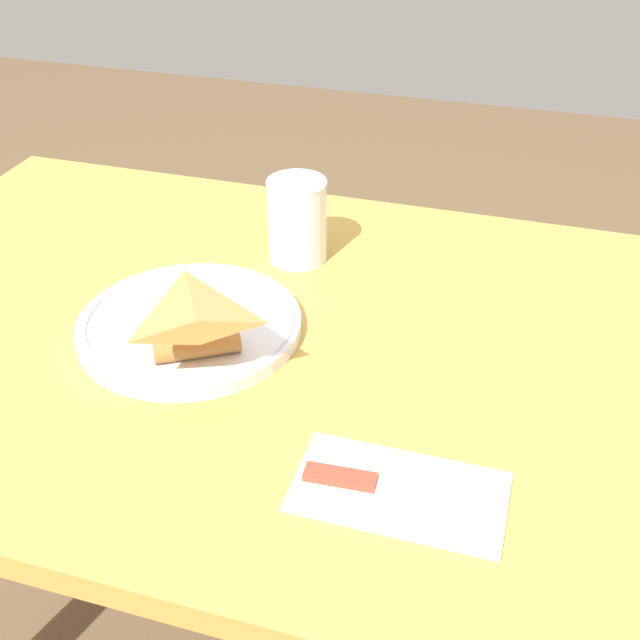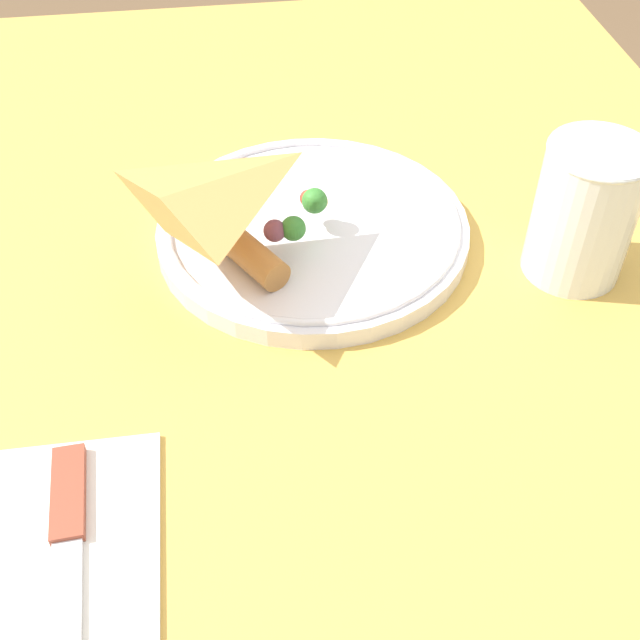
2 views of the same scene
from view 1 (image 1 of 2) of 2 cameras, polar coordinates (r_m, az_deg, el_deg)
dining_table at (r=1.00m, az=-5.98°, el=-6.03°), size 1.01×0.73×0.74m
plate_pizza at (r=0.91m, az=-9.24°, el=-0.24°), size 0.25×0.25×0.05m
milk_glass at (r=1.03m, az=-1.62°, el=6.83°), size 0.08×0.08×0.11m
napkin_folded at (r=0.72m, az=5.66°, el=-12.06°), size 0.19×0.10×0.00m
butter_knife at (r=0.72m, az=5.03°, el=-11.70°), size 0.18×0.03×0.01m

